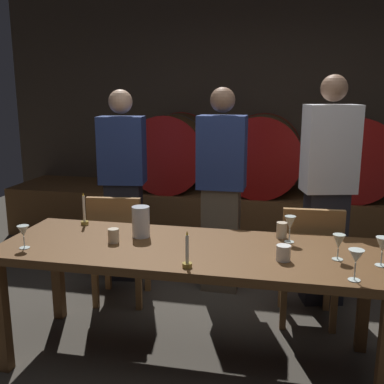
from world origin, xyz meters
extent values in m
plane|color=#3F3A33|center=(0.00, 0.00, 0.00)|extent=(8.20, 8.20, 0.00)
cube|color=#473A2D|center=(0.00, 3.15, 1.48)|extent=(6.31, 0.24, 2.97)
cube|color=brown|center=(0.00, 2.60, 0.27)|extent=(5.68, 0.90, 0.55)
cylinder|color=#513319|center=(-0.96, 2.60, 0.97)|extent=(0.84, 0.75, 0.84)
cylinder|color=#9E1411|center=(-0.96, 2.22, 0.97)|extent=(0.85, 0.03, 0.85)
cylinder|color=#9E1411|center=(-0.96, 2.99, 0.97)|extent=(0.85, 0.03, 0.85)
cylinder|color=#2D2D33|center=(-0.96, 2.60, 0.97)|extent=(0.84, 0.04, 0.84)
cylinder|color=brown|center=(0.03, 2.60, 0.97)|extent=(0.84, 0.75, 0.84)
cylinder|color=maroon|center=(0.03, 2.22, 0.97)|extent=(0.85, 0.03, 0.85)
cylinder|color=maroon|center=(0.03, 2.99, 0.97)|extent=(0.85, 0.03, 0.85)
cylinder|color=#2D2D33|center=(0.03, 2.60, 0.97)|extent=(0.84, 0.04, 0.84)
cylinder|color=brown|center=(0.95, 2.60, 0.97)|extent=(0.84, 0.75, 0.84)
cylinder|color=#9E1411|center=(0.95, 2.22, 0.97)|extent=(0.85, 0.03, 0.85)
cylinder|color=#9E1411|center=(0.95, 2.99, 0.97)|extent=(0.85, 0.03, 0.85)
cylinder|color=#2D2D33|center=(0.95, 2.60, 0.97)|extent=(0.84, 0.04, 0.84)
cube|color=brown|center=(-0.24, 0.15, 0.71)|extent=(2.27, 0.79, 0.05)
cube|color=brown|center=(-1.30, -0.18, 0.34)|extent=(0.07, 0.07, 0.69)
cube|color=brown|center=(-1.30, 0.49, 0.34)|extent=(0.07, 0.07, 0.69)
cube|color=brown|center=(0.82, 0.49, 0.34)|extent=(0.07, 0.07, 0.69)
cube|color=olive|center=(-0.95, 0.87, 0.44)|extent=(0.44, 0.44, 0.04)
cube|color=olive|center=(-0.93, 0.69, 0.67)|extent=(0.40, 0.08, 0.42)
cube|color=olive|center=(-0.80, 1.06, 0.21)|extent=(0.05, 0.05, 0.42)
cube|color=olive|center=(-1.13, 1.02, 0.21)|extent=(0.05, 0.05, 0.42)
cube|color=olive|center=(-0.76, 0.72, 0.21)|extent=(0.05, 0.05, 0.42)
cube|color=olive|center=(-1.10, 0.68, 0.21)|extent=(0.05, 0.05, 0.42)
cube|color=olive|center=(0.48, 0.83, 0.44)|extent=(0.42, 0.42, 0.04)
cube|color=olive|center=(0.49, 0.65, 0.67)|extent=(0.40, 0.06, 0.42)
cube|color=olive|center=(0.64, 1.01, 0.21)|extent=(0.05, 0.05, 0.42)
cube|color=olive|center=(0.30, 0.99, 0.21)|extent=(0.05, 0.05, 0.42)
cube|color=olive|center=(0.66, 0.67, 0.21)|extent=(0.05, 0.05, 0.42)
cube|color=olive|center=(0.32, 0.66, 0.21)|extent=(0.05, 0.05, 0.42)
cube|color=black|center=(-1.07, 1.28, 0.43)|extent=(0.33, 0.24, 0.87)
cube|color=navy|center=(-1.07, 1.28, 1.15)|extent=(0.41, 0.29, 0.57)
sphere|color=#D8A884|center=(-1.07, 1.28, 1.55)|extent=(0.20, 0.20, 0.20)
cube|color=brown|center=(-0.21, 1.23, 0.44)|extent=(0.30, 0.20, 0.87)
cube|color=navy|center=(-0.21, 1.23, 1.16)|extent=(0.38, 0.24, 0.58)
sphere|color=#8C664C|center=(-0.21, 1.23, 1.57)|extent=(0.20, 0.20, 0.20)
cube|color=black|center=(0.61, 1.16, 0.45)|extent=(0.34, 0.27, 0.90)
cube|color=silver|center=(0.61, 1.16, 1.22)|extent=(0.43, 0.33, 0.65)
sphere|color=#8C664C|center=(0.61, 1.16, 1.66)|extent=(0.19, 0.19, 0.19)
cylinder|color=olive|center=(-1.04, 0.45, 0.75)|extent=(0.05, 0.05, 0.02)
cylinder|color=#EDE5CC|center=(-1.04, 0.45, 0.85)|extent=(0.02, 0.02, 0.18)
cone|color=yellow|center=(-1.04, 0.45, 0.96)|extent=(0.01, 0.01, 0.02)
cylinder|color=olive|center=(-0.18, -0.16, 0.75)|extent=(0.05, 0.05, 0.02)
cylinder|color=#EDE5CC|center=(-0.18, -0.16, 0.84)|extent=(0.02, 0.02, 0.15)
cone|color=yellow|center=(-0.18, -0.16, 0.93)|extent=(0.01, 0.01, 0.02)
cylinder|color=silver|center=(-0.58, 0.28, 0.84)|extent=(0.11, 0.11, 0.20)
cylinder|color=silver|center=(-1.18, -0.07, 0.74)|extent=(0.06, 0.06, 0.00)
cylinder|color=silver|center=(-1.18, -0.07, 0.78)|extent=(0.01, 0.01, 0.07)
cone|color=silver|center=(-1.18, -0.07, 0.84)|extent=(0.07, 0.07, 0.07)
cylinder|color=silver|center=(0.34, 0.37, 0.74)|extent=(0.06, 0.06, 0.00)
cylinder|color=silver|center=(0.34, 0.37, 0.78)|extent=(0.01, 0.01, 0.08)
cone|color=silver|center=(0.34, 0.37, 0.86)|extent=(0.07, 0.07, 0.08)
cylinder|color=silver|center=(0.59, 0.12, 0.74)|extent=(0.06, 0.06, 0.00)
cylinder|color=silver|center=(0.59, 0.12, 0.77)|extent=(0.01, 0.01, 0.06)
cone|color=silver|center=(0.59, 0.12, 0.84)|extent=(0.07, 0.07, 0.08)
cylinder|color=silver|center=(0.65, -0.15, 0.74)|extent=(0.06, 0.06, 0.00)
cylinder|color=silver|center=(0.65, -0.15, 0.79)|extent=(0.01, 0.01, 0.09)
cone|color=silver|center=(0.65, -0.15, 0.86)|extent=(0.08, 0.08, 0.07)
cylinder|color=silver|center=(0.81, 0.08, 0.74)|extent=(0.06, 0.06, 0.00)
cylinder|color=silver|center=(0.81, 0.08, 0.78)|extent=(0.01, 0.01, 0.07)
cone|color=silver|center=(0.81, 0.08, 0.86)|extent=(0.07, 0.07, 0.08)
cylinder|color=beige|center=(-0.71, 0.14, 0.78)|extent=(0.07, 0.07, 0.09)
cylinder|color=beige|center=(0.29, 0.44, 0.79)|extent=(0.07, 0.07, 0.10)
cylinder|color=white|center=(0.30, 0.05, 0.78)|extent=(0.08, 0.08, 0.09)
camera|label=1|loc=(0.30, -2.33, 1.64)|focal=42.42mm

